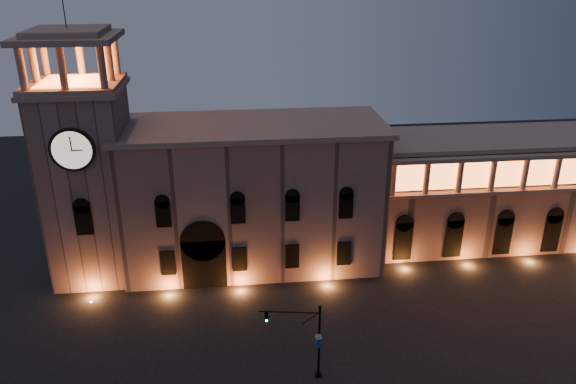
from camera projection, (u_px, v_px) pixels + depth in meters
name	position (u px, v px, depth m)	size (l,w,h in m)	color
ground	(291.00, 378.00, 50.61)	(160.00, 160.00, 0.00)	black
government_building	(253.00, 195.00, 67.10)	(30.80, 12.80, 17.60)	#835F55
clock_tower	(88.00, 175.00, 62.90)	(9.80, 9.80, 32.40)	#835F55
colonnade_wing	(514.00, 188.00, 72.96)	(40.60, 11.50, 14.50)	#7E5A50
traffic_light	(309.00, 340.00, 49.33)	(5.47, 1.19, 7.58)	black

